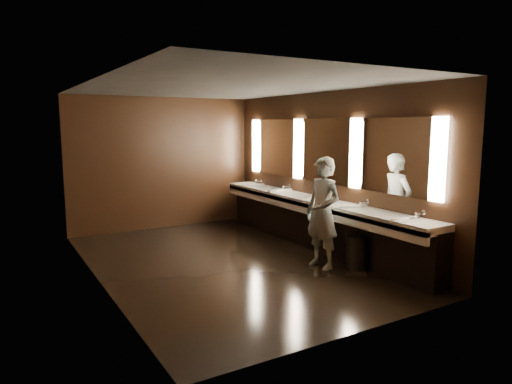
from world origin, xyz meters
TOP-DOWN VIEW (x-y plane):
  - floor at (0.00, 0.00)m, footprint 6.00×6.00m
  - ceiling at (0.00, 0.00)m, footprint 4.00×6.00m
  - wall_back at (0.00, 3.00)m, footprint 4.00×0.02m
  - wall_front at (0.00, -3.00)m, footprint 4.00×0.02m
  - wall_left at (-2.00, 0.00)m, footprint 0.02×6.00m
  - wall_right at (2.00, 0.00)m, footprint 0.02×6.00m
  - sink_counter at (1.79, 0.00)m, footprint 0.55×5.40m
  - mirror_band at (1.98, -0.00)m, footprint 0.06×5.03m
  - person at (1.15, -0.99)m, footprint 0.50×0.68m
  - trash_bin at (1.58, -1.34)m, footprint 0.37×0.37m

SIDE VIEW (x-z plane):
  - floor at x=0.00m, z-range 0.00..0.00m
  - trash_bin at x=1.58m, z-range 0.00..0.52m
  - sink_counter at x=1.79m, z-range -0.01..1.00m
  - person at x=1.15m, z-range 0.00..1.73m
  - wall_back at x=0.00m, z-range 0.00..2.80m
  - wall_front at x=0.00m, z-range 0.00..2.80m
  - wall_left at x=-2.00m, z-range 0.00..2.80m
  - wall_right at x=2.00m, z-range 0.00..2.80m
  - mirror_band at x=1.98m, z-range 1.17..2.32m
  - ceiling at x=0.00m, z-range 2.79..2.81m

